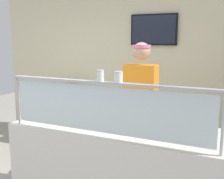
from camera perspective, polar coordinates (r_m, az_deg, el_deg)
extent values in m
cube|color=beige|center=(4.53, 11.60, 4.45)|extent=(6.51, 0.08, 2.70)
cube|color=black|center=(4.51, 8.59, 12.11)|extent=(0.75, 0.04, 0.49)
cube|color=#1E2333|center=(4.49, 8.52, 12.12)|extent=(0.70, 0.01, 0.44)
cube|color=silver|center=(2.89, 1.25, -16.72)|extent=(2.11, 0.74, 0.95)
cylinder|color=#B2B5BC|center=(2.92, -18.74, -2.04)|extent=(0.02, 0.02, 0.49)
cylinder|color=#B2B5BC|center=(2.14, 21.95, -6.55)|extent=(0.02, 0.02, 0.49)
cube|color=silver|center=(2.37, -1.71, -4.20)|extent=(1.85, 0.01, 0.41)
cube|color=#B2B5BC|center=(2.33, -1.74, 1.41)|extent=(1.91, 0.06, 0.02)
cylinder|color=#9EA0A8|center=(2.72, 3.22, -7.56)|extent=(0.49, 0.49, 0.01)
cylinder|color=tan|center=(2.72, 3.22, -7.26)|extent=(0.47, 0.47, 0.02)
cylinder|color=gold|center=(2.71, 3.22, -7.02)|extent=(0.41, 0.41, 0.01)
cube|color=#ADAFB7|center=(2.68, 4.05, -7.13)|extent=(0.12, 0.29, 0.01)
cylinder|color=white|center=(2.33, -2.42, 2.67)|extent=(0.06, 0.06, 0.08)
cylinder|color=white|center=(2.33, -2.42, 2.38)|extent=(0.05, 0.05, 0.05)
cylinder|color=silver|center=(2.33, -2.43, 3.86)|extent=(0.06, 0.06, 0.02)
cylinder|color=white|center=(2.26, 1.36, 2.39)|extent=(0.07, 0.07, 0.08)
cylinder|color=red|center=(2.26, 1.36, 2.10)|extent=(0.06, 0.06, 0.05)
cylinder|color=silver|center=(2.26, 1.37, 3.57)|extent=(0.06, 0.06, 0.02)
cylinder|color=#23232D|center=(3.55, 4.00, -11.48)|extent=(0.13, 0.13, 0.95)
cylinder|color=#23232D|center=(3.49, 7.46, -11.97)|extent=(0.13, 0.13, 0.95)
cube|color=orange|center=(3.31, 5.94, 0.40)|extent=(0.38, 0.21, 0.55)
sphere|color=tan|center=(3.27, 6.08, 7.85)|extent=(0.21, 0.21, 0.21)
cylinder|color=pink|center=(3.27, 6.10, 8.86)|extent=(0.21, 0.21, 0.04)
cylinder|color=tan|center=(3.07, 7.75, -2.22)|extent=(0.08, 0.34, 0.08)
cube|color=#B7BABF|center=(4.98, -10.42, -5.77)|extent=(0.70, 0.55, 0.87)
cube|color=silver|center=(4.88, -10.62, -0.61)|extent=(0.45, 0.45, 0.04)
cube|color=silver|center=(4.86, -10.53, -0.10)|extent=(0.45, 0.45, 0.04)
cube|color=silver|center=(4.86, -10.65, 0.43)|extent=(0.45, 0.45, 0.04)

